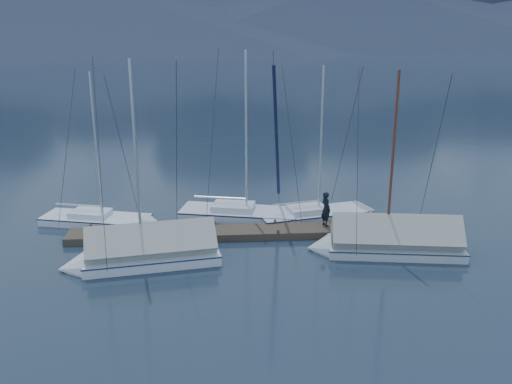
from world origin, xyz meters
TOP-DOWN VIEW (x-y plane):
  - ground at (0.00, 0.00)m, footprint 1000.00×1000.00m
  - dock at (0.00, 2.00)m, footprint 18.00×1.50m
  - mooring_posts at (-0.50, 2.00)m, footprint 15.12×1.52m
  - sailboat_open_left at (-7.31, 4.04)m, footprint 6.65×3.34m
  - sailboat_open_mid at (0.18, 4.36)m, footprint 7.47×3.69m
  - sailboat_open_right at (3.93, 4.31)m, footprint 6.83×3.35m
  - sailboat_covered_near at (5.51, -0.52)m, footprint 7.11×3.24m
  - sailboat_covered_far at (-5.20, -0.99)m, footprint 6.94×3.18m
  - person at (3.44, 2.19)m, footprint 0.60×0.73m

SIDE VIEW (x-z plane):
  - ground at x=0.00m, z-range 0.00..0.00m
  - dock at x=0.00m, z-range -0.16..0.38m
  - sailboat_open_left at x=-7.31m, z-range -4.08..4.38m
  - sailboat_open_right at x=3.93m, z-range -4.20..4.50m
  - sailboat_open_mid at x=0.18m, z-range -4.59..4.93m
  - mooring_posts at x=-0.50m, z-range 0.17..0.52m
  - sailboat_covered_near at x=5.51m, z-range -4.02..4.91m
  - sailboat_covered_far at x=-5.20m, z-range -4.24..5.16m
  - person at x=3.44m, z-range 0.34..2.06m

